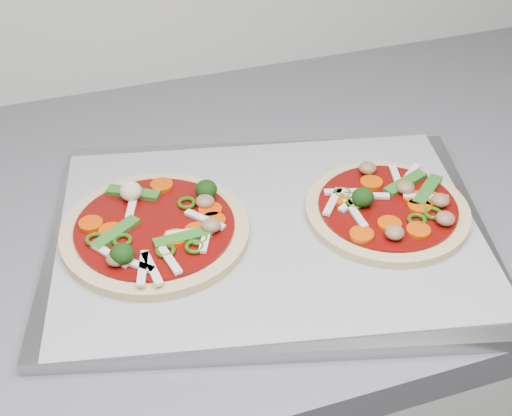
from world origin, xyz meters
name	(u,v)px	position (x,y,z in m)	size (l,w,h in m)	color
countertop	(329,191)	(0.00, 1.30, 0.88)	(3.60, 0.60, 0.04)	slate
baking_tray	(269,234)	(-0.11, 1.22, 0.91)	(0.46, 0.34, 0.01)	#999A9F
parchment	(269,228)	(-0.11, 1.22, 0.92)	(0.44, 0.32, 0.00)	#A09FA5
pizza_left	(156,229)	(-0.22, 1.24, 0.93)	(0.27, 0.27, 0.03)	#D7BB79
pizza_right	(388,208)	(0.02, 1.20, 0.93)	(0.18, 0.18, 0.03)	#D7BB79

